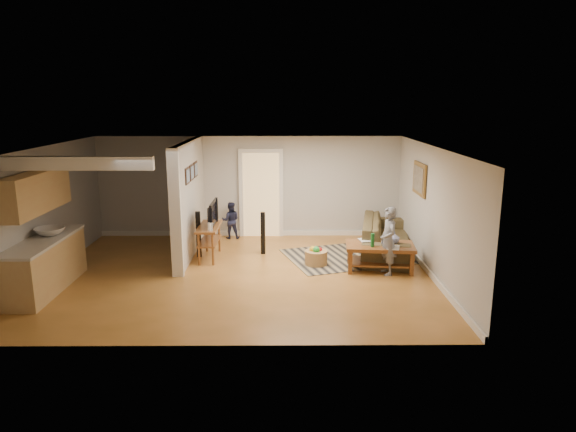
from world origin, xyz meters
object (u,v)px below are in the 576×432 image
Objects in this scene: coffee_table at (381,250)px; child at (387,274)px; speaker_left at (199,234)px; toy_basket at (316,257)px; toddler at (231,238)px; sofa at (386,253)px; speaker_right at (263,233)px; tv_console at (210,229)px.

coffee_table is 1.05× the size of child.
speaker_left is at bearing -116.16° from child.
speaker_left reaches higher than toy_basket.
coffee_table is at bearing 139.83° from toddler.
toy_basket is at bearing 166.12° from coffee_table.
sofa is at bearing 160.59° from child.
speaker_left reaches higher than child.
toddler is (-0.85, 1.30, -0.48)m from speaker_right.
sofa is 4.19m from speaker_left.
tv_console reaches higher than toy_basket.
toddler is (0.55, 1.50, -0.51)m from speaker_left.
coffee_table is 0.50m from child.
coffee_table is 3.05× the size of toy_basket.
speaker_right reaches higher than toy_basket.
toddler is at bearing -137.93° from child.
speaker_right is at bearing 2.98° from speaker_left.
speaker_right is at bearing 16.58° from tv_console.
toy_basket is (-1.28, 0.32, -0.24)m from coffee_table.
child is at bearing -21.99° from speaker_left.
toddler is (-3.27, 2.43, -0.41)m from coffee_table.
toy_basket reaches higher than sofa.
speaker_left is 1.06× the size of speaker_right.
tv_console is 1.20m from speaker_right.
speaker_right reaches higher than child.
tv_console is at bearing 105.53° from sofa.
coffee_table is 1.50× the size of speaker_right.
tv_console is 0.86× the size of child.
speaker_right is (1.40, 0.20, -0.03)m from speaker_left.
toddler is at bearing 80.95° from sofa.
toddler reaches higher than sofa.
coffee_table is 4.09m from toddler.
speaker_right is at bearing 144.57° from toy_basket.
speaker_right is 0.70× the size of child.
speaker_left is 2.63m from toy_basket.
coffee_table is 1.56× the size of toddler.
tv_console reaches higher than coffee_table.
speaker_left reaches higher than sofa.
coffee_table reaches higher than toy_basket.
speaker_right is at bearing 119.62° from toddler.
tv_console is (-3.56, 0.80, 0.25)m from coffee_table.
child reaches higher than toddler.
sofa is at bearing 73.55° from coffee_table.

